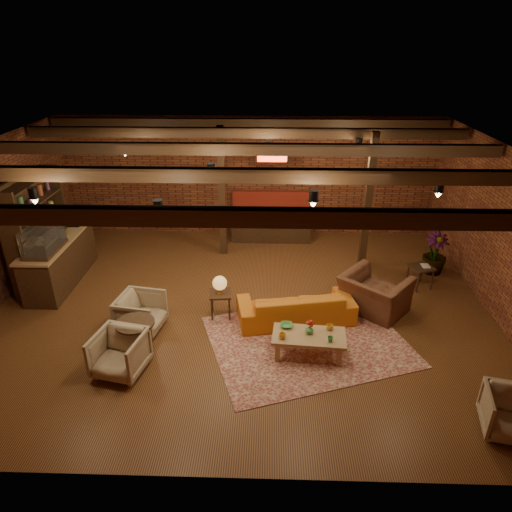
{
  "coord_description": "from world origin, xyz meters",
  "views": [
    {
      "loc": [
        0.54,
        -7.95,
        5.08
      ],
      "look_at": [
        0.3,
        0.2,
        1.09
      ],
      "focal_mm": 32.0,
      "sensor_mm": 36.0,
      "label": 1
    }
  ],
  "objects_px": {
    "armchair_a": "(141,311)",
    "armchair_far": "(511,412)",
    "side_table_lamp": "(220,286)",
    "sofa": "(296,306)",
    "armchair_right": "(375,288)",
    "armchair_b": "(119,351)",
    "coffee_table": "(308,337)",
    "round_table_left": "(136,333)",
    "side_table_book": "(421,268)",
    "plant_tall": "(443,213)"
  },
  "relations": [
    {
      "from": "armchair_a",
      "to": "armchair_far",
      "type": "height_order",
      "value": "armchair_a"
    },
    {
      "from": "side_table_lamp",
      "to": "armchair_a",
      "type": "height_order",
      "value": "side_table_lamp"
    },
    {
      "from": "sofa",
      "to": "armchair_right",
      "type": "distance_m",
      "value": 1.64
    },
    {
      "from": "side_table_lamp",
      "to": "armchair_a",
      "type": "xyz_separation_m",
      "value": [
        -1.44,
        -0.5,
        -0.28
      ]
    },
    {
      "from": "armchair_b",
      "to": "armchair_right",
      "type": "xyz_separation_m",
      "value": [
        4.55,
        1.99,
        0.13
      ]
    },
    {
      "from": "sofa",
      "to": "coffee_table",
      "type": "relative_size",
      "value": 1.71
    },
    {
      "from": "side_table_lamp",
      "to": "round_table_left",
      "type": "relative_size",
      "value": 1.28
    },
    {
      "from": "sofa",
      "to": "armchair_a",
      "type": "xyz_separation_m",
      "value": [
        -2.92,
        -0.39,
        0.07
      ]
    },
    {
      "from": "side_table_book",
      "to": "round_table_left",
      "type": "bearing_deg",
      "value": -155.24
    },
    {
      "from": "sofa",
      "to": "armchair_far",
      "type": "height_order",
      "value": "armchair_far"
    },
    {
      "from": "side_table_lamp",
      "to": "plant_tall",
      "type": "distance_m",
      "value": 5.25
    },
    {
      "from": "sofa",
      "to": "side_table_book",
      "type": "relative_size",
      "value": 3.78
    },
    {
      "from": "armchair_a",
      "to": "plant_tall",
      "type": "xyz_separation_m",
      "value": [
        6.23,
        2.48,
        1.09
      ]
    },
    {
      "from": "coffee_table",
      "to": "armchair_b",
      "type": "distance_m",
      "value": 3.16
    },
    {
      "from": "side_table_lamp",
      "to": "armchair_far",
      "type": "height_order",
      "value": "side_table_lamp"
    },
    {
      "from": "side_table_lamp",
      "to": "round_table_left",
      "type": "xyz_separation_m",
      "value": [
        -1.31,
        -1.3,
        -0.21
      ]
    },
    {
      "from": "sofa",
      "to": "plant_tall",
      "type": "bearing_deg",
      "value": -158.21
    },
    {
      "from": "side_table_lamp",
      "to": "armchair_far",
      "type": "bearing_deg",
      "value": -33.1
    },
    {
      "from": "sofa",
      "to": "armchair_a",
      "type": "bearing_deg",
      "value": -2.88
    },
    {
      "from": "armchair_right",
      "to": "plant_tall",
      "type": "height_order",
      "value": "plant_tall"
    },
    {
      "from": "round_table_left",
      "to": "armchair_right",
      "type": "height_order",
      "value": "armchair_right"
    },
    {
      "from": "armchair_far",
      "to": "armchair_b",
      "type": "bearing_deg",
      "value": -177.73
    },
    {
      "from": "round_table_left",
      "to": "armchair_b",
      "type": "height_order",
      "value": "armchair_b"
    },
    {
      "from": "coffee_table",
      "to": "side_table_lamp",
      "type": "xyz_separation_m",
      "value": [
        -1.64,
        1.19,
        0.29
      ]
    },
    {
      "from": "coffee_table",
      "to": "armchair_a",
      "type": "distance_m",
      "value": 3.16
    },
    {
      "from": "armchair_a",
      "to": "plant_tall",
      "type": "height_order",
      "value": "plant_tall"
    },
    {
      "from": "armchair_a",
      "to": "armchair_far",
      "type": "bearing_deg",
      "value": -101.6
    },
    {
      "from": "armchair_b",
      "to": "armchair_far",
      "type": "relative_size",
      "value": 1.12
    },
    {
      "from": "armchair_b",
      "to": "plant_tall",
      "type": "distance_m",
      "value": 7.36
    },
    {
      "from": "armchair_a",
      "to": "armchair_right",
      "type": "bearing_deg",
      "value": -69.97
    },
    {
      "from": "armchair_b",
      "to": "armchair_right",
      "type": "height_order",
      "value": "armchair_right"
    },
    {
      "from": "armchair_a",
      "to": "side_table_book",
      "type": "bearing_deg",
      "value": -62.39
    },
    {
      "from": "armchair_a",
      "to": "side_table_book",
      "type": "relative_size",
      "value": 1.35
    },
    {
      "from": "side_table_lamp",
      "to": "round_table_left",
      "type": "height_order",
      "value": "side_table_lamp"
    },
    {
      "from": "sofa",
      "to": "plant_tall",
      "type": "xyz_separation_m",
      "value": [
        3.31,
        2.09,
        1.16
      ]
    },
    {
      "from": "round_table_left",
      "to": "armchair_right",
      "type": "relative_size",
      "value": 0.57
    },
    {
      "from": "round_table_left",
      "to": "armchair_b",
      "type": "xyz_separation_m",
      "value": [
        -0.17,
        -0.42,
        -0.07
      ]
    },
    {
      "from": "side_table_lamp",
      "to": "armchair_far",
      "type": "xyz_separation_m",
      "value": [
        4.33,
        -2.82,
        -0.31
      ]
    },
    {
      "from": "coffee_table",
      "to": "side_table_lamp",
      "type": "height_order",
      "value": "side_table_lamp"
    },
    {
      "from": "side_table_lamp",
      "to": "armchair_far",
      "type": "relative_size",
      "value": 1.23
    },
    {
      "from": "round_table_left",
      "to": "armchair_a",
      "type": "xyz_separation_m",
      "value": [
        -0.13,
        0.79,
        -0.07
      ]
    },
    {
      "from": "armchair_a",
      "to": "armchair_right",
      "type": "xyz_separation_m",
      "value": [
        4.51,
        0.77,
        0.13
      ]
    },
    {
      "from": "armchair_far",
      "to": "side_table_book",
      "type": "bearing_deg",
      "value": 103.77
    },
    {
      "from": "side_table_lamp",
      "to": "armchair_right",
      "type": "relative_size",
      "value": 0.73
    },
    {
      "from": "round_table_left",
      "to": "armchair_right",
      "type": "bearing_deg",
      "value": 19.71
    },
    {
      "from": "side_table_book",
      "to": "armchair_far",
      "type": "relative_size",
      "value": 0.82
    },
    {
      "from": "armchair_b",
      "to": "armchair_right",
      "type": "distance_m",
      "value": 4.96
    },
    {
      "from": "armchair_far",
      "to": "plant_tall",
      "type": "distance_m",
      "value": 4.95
    },
    {
      "from": "side_table_lamp",
      "to": "armchair_right",
      "type": "bearing_deg",
      "value": 5.06
    },
    {
      "from": "coffee_table",
      "to": "round_table_left",
      "type": "distance_m",
      "value": 2.95
    }
  ]
}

